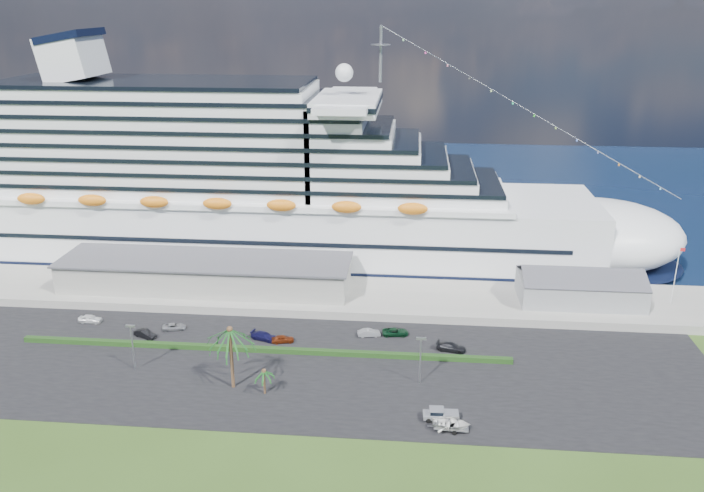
# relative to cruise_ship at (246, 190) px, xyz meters

# --- Properties ---
(ground) EXTENTS (420.00, 420.00, 0.00)m
(ground) POSITION_rel_cruise_ship_xyz_m (21.53, -64.00, -16.69)
(ground) COLOR #2F4918
(ground) RESTS_ON ground
(asphalt_lot) EXTENTS (140.00, 38.00, 0.12)m
(asphalt_lot) POSITION_rel_cruise_ship_xyz_m (21.53, -53.00, -16.63)
(asphalt_lot) COLOR black
(asphalt_lot) RESTS_ON ground
(wharf) EXTENTS (240.00, 20.00, 1.80)m
(wharf) POSITION_rel_cruise_ship_xyz_m (21.53, -24.00, -15.79)
(wharf) COLOR gray
(wharf) RESTS_ON ground
(water) EXTENTS (420.00, 160.00, 0.02)m
(water) POSITION_rel_cruise_ship_xyz_m (21.53, 66.00, -16.68)
(water) COLOR black
(water) RESTS_ON ground
(cruise_ship) EXTENTS (191.00, 38.00, 54.00)m
(cruise_ship) POSITION_rel_cruise_ship_xyz_m (0.00, 0.00, 0.00)
(cruise_ship) COLOR silver
(cruise_ship) RESTS_ON ground
(terminal_building) EXTENTS (61.00, 15.00, 6.30)m
(terminal_building) POSITION_rel_cruise_ship_xyz_m (-3.47, -24.00, -11.68)
(terminal_building) COLOR gray
(terminal_building) RESTS_ON wharf
(port_shed) EXTENTS (24.00, 12.31, 7.37)m
(port_shed) POSITION_rel_cruise_ship_xyz_m (73.53, -24.00, -12.30)
(port_shed) COLOR gray
(port_shed) RESTS_ON wharf
(flagpole) EXTENTS (1.08, 0.16, 12.00)m
(flagpole) POSITION_rel_cruise_ship_xyz_m (91.57, -24.00, -8.43)
(flagpole) COLOR silver
(flagpole) RESTS_ON wharf
(hedge) EXTENTS (88.00, 1.10, 0.90)m
(hedge) POSITION_rel_cruise_ship_xyz_m (13.53, -48.00, -16.12)
(hedge) COLOR #173311
(hedge) RESTS_ON asphalt_lot
(lamp_post_left) EXTENTS (1.60, 0.35, 8.27)m
(lamp_post_left) POSITION_rel_cruise_ship_xyz_m (-6.47, -56.00, -11.35)
(lamp_post_left) COLOR gray
(lamp_post_left) RESTS_ON asphalt_lot
(lamp_post_right) EXTENTS (1.60, 0.35, 8.27)m
(lamp_post_right) POSITION_rel_cruise_ship_xyz_m (41.53, -56.00, -11.35)
(lamp_post_right) COLOR gray
(lamp_post_right) RESTS_ON asphalt_lot
(palm_tall) EXTENTS (8.82, 8.82, 11.13)m
(palm_tall) POSITION_rel_cruise_ship_xyz_m (11.53, -60.00, -7.49)
(palm_tall) COLOR #47301E
(palm_tall) RESTS_ON ground
(palm_short) EXTENTS (3.53, 3.53, 4.56)m
(palm_short) POSITION_rel_cruise_ship_xyz_m (17.03, -61.50, -13.03)
(palm_short) COLOR #47301E
(palm_short) RESTS_ON ground
(parked_car_0) EXTENTS (4.53, 1.89, 1.53)m
(parked_car_0) POSITION_rel_cruise_ship_xyz_m (-22.09, -39.45, -15.81)
(parked_car_0) COLOR white
(parked_car_0) RESTS_ON asphalt_lot
(parked_car_1) EXTENTS (4.69, 3.21, 1.46)m
(parked_car_1) POSITION_rel_cruise_ship_xyz_m (-9.16, -44.53, -15.84)
(parked_car_1) COLOR black
(parked_car_1) RESTS_ON asphalt_lot
(parked_car_2) EXTENTS (4.71, 2.91, 1.22)m
(parked_car_2) POSITION_rel_cruise_ship_xyz_m (-4.84, -40.93, -15.97)
(parked_car_2) COLOR gray
(parked_car_2) RESTS_ON asphalt_lot
(parked_car_3) EXTENTS (5.36, 3.54, 1.44)m
(parked_car_3) POSITION_rel_cruise_ship_xyz_m (12.97, -43.41, -15.85)
(parked_car_3) COLOR #131242
(parked_car_3) RESTS_ON asphalt_lot
(parked_car_4) EXTENTS (4.34, 2.54, 1.39)m
(parked_car_4) POSITION_rel_cruise_ship_xyz_m (16.63, -44.16, -15.88)
(parked_car_4) COLOR maroon
(parked_car_4) RESTS_ON asphalt_lot
(parked_car_5) EXTENTS (4.42, 2.30, 1.39)m
(parked_car_5) POSITION_rel_cruise_ship_xyz_m (32.17, -40.24, -15.88)
(parked_car_5) COLOR #94949A
(parked_car_5) RESTS_ON asphalt_lot
(parked_car_6) EXTENTS (5.10, 2.77, 1.36)m
(parked_car_6) POSITION_rel_cruise_ship_xyz_m (37.03, -39.39, -15.90)
(parked_car_6) COLOR black
(parked_car_6) RESTS_ON asphalt_lot
(parked_car_7) EXTENTS (5.60, 3.28, 1.52)m
(parked_car_7) POSITION_rel_cruise_ship_xyz_m (47.14, -44.56, -15.81)
(parked_car_7) COLOR black
(parked_car_7) RESTS_ON asphalt_lot
(pickup_truck) EXTENTS (5.37, 2.15, 1.88)m
(pickup_truck) POSITION_rel_cruise_ship_xyz_m (44.58, -66.26, -15.54)
(pickup_truck) COLOR black
(pickup_truck) RESTS_ON asphalt_lot
(boat_trailer) EXTENTS (6.31, 4.20, 1.80)m
(boat_trailer) POSITION_rel_cruise_ship_xyz_m (46.09, -68.91, -15.38)
(boat_trailer) COLOR gray
(boat_trailer) RESTS_ON asphalt_lot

